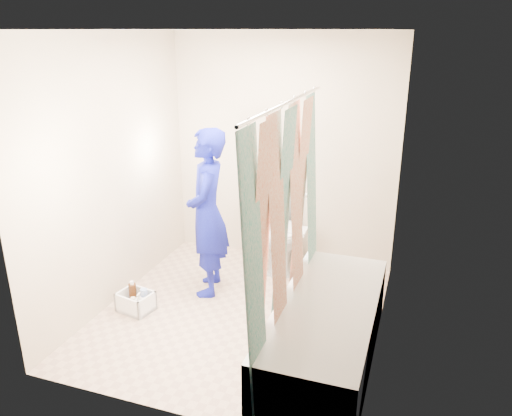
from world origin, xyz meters
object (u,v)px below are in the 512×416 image
(toilet, at_px, (286,231))
(bathtub, at_px, (326,331))
(plumber, at_px, (207,213))
(cleaning_caddy, at_px, (137,302))

(toilet, bearing_deg, bathtub, -65.37)
(bathtub, distance_m, plumber, 1.58)
(cleaning_caddy, bearing_deg, plumber, 62.76)
(bathtub, height_order, plumber, plumber)
(bathtub, relative_size, cleaning_caddy, 5.18)
(bathtub, xyz_separation_m, toilet, (-0.73, 1.50, 0.13))
(toilet, height_order, plumber, plumber)
(bathtub, relative_size, plumber, 1.10)
(plumber, bearing_deg, bathtub, 43.67)
(plumber, bearing_deg, cleaning_caddy, -55.31)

